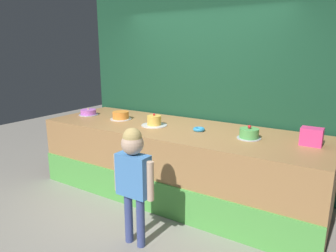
{
  "coord_description": "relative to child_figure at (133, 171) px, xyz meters",
  "views": [
    {
      "loc": [
        1.97,
        -2.73,
        1.91
      ],
      "look_at": [
        0.01,
        0.37,
        1.01
      ],
      "focal_mm": 32.49,
      "sensor_mm": 36.0,
      "label": 1
    }
  ],
  "objects": [
    {
      "name": "cake_far_right",
      "position": [
        0.73,
        1.21,
        0.2
      ],
      "size": [
        0.27,
        0.27,
        0.16
      ],
      "color": "silver",
      "rests_on": "stage_platform"
    },
    {
      "name": "pink_box",
      "position": [
        1.38,
        1.31,
        0.24
      ],
      "size": [
        0.22,
        0.16,
        0.19
      ],
      "primitive_type": "cube",
      "rotation": [
        0.0,
        0.0,
        -0.0
      ],
      "color": "#F93F89",
      "rests_on": "stage_platform"
    },
    {
      "name": "cake_far_left",
      "position": [
        -1.83,
        1.17,
        0.19
      ],
      "size": [
        0.31,
        0.31,
        0.12
      ],
      "color": "silver",
      "rests_on": "stage_platform"
    },
    {
      "name": "curtain_backdrop",
      "position": [
        -0.23,
        1.94,
        0.7
      ],
      "size": [
        4.03,
        0.08,
        2.98
      ],
      "primitive_type": "cube",
      "color": "#19472D",
      "rests_on": "ground_plane"
    },
    {
      "name": "cake_center_left",
      "position": [
        -1.19,
        1.2,
        0.2
      ],
      "size": [
        0.31,
        0.31,
        0.12
      ],
      "color": "silver",
      "rests_on": "stage_platform"
    },
    {
      "name": "stage_platform",
      "position": [
        -0.23,
        1.21,
        -0.32
      ],
      "size": [
        3.77,
        1.26,
        0.93
      ],
      "color": "#B27F4C",
      "rests_on": "ground_plane"
    },
    {
      "name": "donut",
      "position": [
        0.09,
        1.21,
        0.17
      ],
      "size": [
        0.15,
        0.15,
        0.04
      ],
      "primitive_type": "torus",
      "color": "#3399D8",
      "rests_on": "stage_platform"
    },
    {
      "name": "ground_plane",
      "position": [
        -0.23,
        0.59,
        -0.79
      ],
      "size": [
        12.0,
        12.0,
        0.0
      ],
      "primitive_type": "plane",
      "color": "gray"
    },
    {
      "name": "child_figure",
      "position": [
        0.0,
        0.0,
        0.0
      ],
      "size": [
        0.47,
        0.22,
        1.22
      ],
      "color": "#3F4C8C",
      "rests_on": "ground_plane"
    },
    {
      "name": "cake_center_right",
      "position": [
        -0.55,
        1.14,
        0.21
      ],
      "size": [
        0.35,
        0.35,
        0.17
      ],
      "color": "silver",
      "rests_on": "stage_platform"
    }
  ]
}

